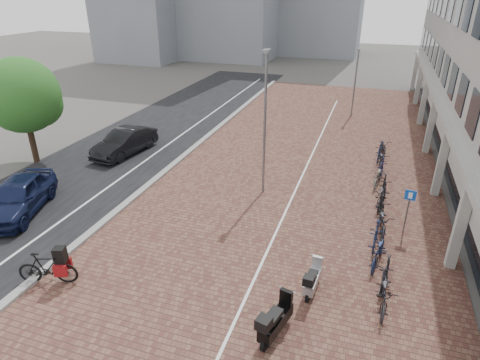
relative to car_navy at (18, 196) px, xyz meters
name	(u,v)px	position (x,y,z in m)	size (l,w,h in m)	color
ground	(185,285)	(9.25, -2.18, -0.82)	(140.00, 140.00, 0.00)	#474442
plaza_brick	(305,163)	(11.25, 9.82, -0.81)	(14.50, 42.00, 0.04)	brown
street_asphalt	(140,142)	(0.25, 9.82, -0.81)	(8.00, 50.00, 0.03)	black
curb	(194,148)	(4.15, 9.82, -0.75)	(0.35, 42.00, 0.14)	gray
lane_line	(167,145)	(2.25, 9.82, -0.80)	(0.12, 44.00, 0.00)	white
parking_line	(308,163)	(11.45, 9.82, -0.78)	(0.10, 30.00, 0.00)	white
car_navy	(18,196)	(0.00, 0.00, 0.00)	(1.93, 4.81, 1.64)	#0E1533
car_dark	(125,142)	(0.54, 7.74, -0.06)	(1.60, 4.59, 1.51)	black
hero_bike	(47,267)	(4.75, -3.57, -0.17)	(2.15, 1.18, 1.46)	black
scooter_front	(313,278)	(13.45, -1.12, -0.28)	(0.49, 1.58, 1.08)	#B2B1B7
scooter_mid	(276,319)	(12.75, -3.38, -0.19)	(0.57, 1.82, 1.25)	black
parking_sign	(408,206)	(16.48, 3.59, 0.51)	(0.43, 0.11, 2.05)	slate
lamp_near	(265,127)	(9.93, 5.43, 2.59)	(0.12, 0.12, 6.82)	slate
lamp_far	(355,84)	(13.03, 20.33, 1.75)	(0.12, 0.12, 5.13)	slate
street_tree	(25,97)	(-3.65, 5.11, 2.99)	(4.12, 4.12, 6.00)	#382619
bike_row	(381,197)	(15.53, 5.72, -0.30)	(1.29, 15.81, 1.05)	black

